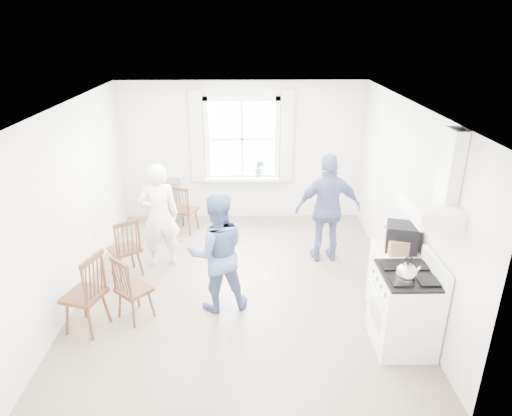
{
  "coord_description": "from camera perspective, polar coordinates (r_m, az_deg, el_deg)",
  "views": [
    {
      "loc": [
        0.11,
        -5.75,
        3.58
      ],
      "look_at": [
        0.22,
        0.2,
        1.12
      ],
      "focal_mm": 32.0,
      "sensor_mm": 36.0,
      "label": 1
    }
  ],
  "objects": [
    {
      "name": "room_shell",
      "position": [
        6.18,
        -1.97,
        0.82
      ],
      "size": [
        4.62,
        5.12,
        2.64
      ],
      "color": "gray",
      "rests_on": "ground"
    },
    {
      "name": "window_assembly",
      "position": [
        8.46,
        -1.75,
        7.98
      ],
      "size": [
        1.88,
        0.24,
        1.7
      ],
      "color": "white",
      "rests_on": "room_shell"
    },
    {
      "name": "range_hood",
      "position": [
        5.1,
        21.67,
        1.59
      ],
      "size": [
        0.45,
        0.76,
        0.94
      ],
      "color": "white",
      "rests_on": "room_shell"
    },
    {
      "name": "shelf_unit",
      "position": [
        8.81,
        -10.82,
        0.9
      ],
      "size": [
        0.4,
        0.3,
        0.8
      ],
      "primitive_type": "cube",
      "color": "gray",
      "rests_on": "ground"
    },
    {
      "name": "gas_stove",
      "position": [
        5.67,
        18.07,
        -11.89
      ],
      "size": [
        0.68,
        0.76,
        1.12
      ],
      "color": "white",
      "rests_on": "ground"
    },
    {
      "name": "kettle",
      "position": [
        5.22,
        18.3,
        -7.74
      ],
      "size": [
        0.22,
        0.22,
        0.31
      ],
      "color": "silver",
      "rests_on": "gas_stove"
    },
    {
      "name": "low_cabinet",
      "position": [
        6.27,
        16.68,
        -8.55
      ],
      "size": [
        0.5,
        0.55,
        0.9
      ],
      "primitive_type": "cube",
      "color": "white",
      "rests_on": "ground"
    },
    {
      "name": "stereo_stack",
      "position": [
        5.99,
        17.76,
        -3.47
      ],
      "size": [
        0.46,
        0.43,
        0.34
      ],
      "color": "black",
      "rests_on": "low_cabinet"
    },
    {
      "name": "cardboard_box",
      "position": [
        5.92,
        17.42,
        -4.57
      ],
      "size": [
        0.3,
        0.22,
        0.18
      ],
      "primitive_type": "cube",
      "rotation": [
        0.0,
        0.0,
        0.07
      ],
      "color": "#A06F4D",
      "rests_on": "low_cabinet"
    },
    {
      "name": "windsor_chair_a",
      "position": [
        6.9,
        -15.88,
        -4.24
      ],
      "size": [
        0.55,
        0.55,
        0.95
      ],
      "color": "#492817",
      "rests_on": "ground"
    },
    {
      "name": "windsor_chair_b",
      "position": [
        5.96,
        -15.91,
        -9.03
      ],
      "size": [
        0.53,
        0.53,
        0.91
      ],
      "color": "#492817",
      "rests_on": "ground"
    },
    {
      "name": "windsor_chair_c",
      "position": [
        5.88,
        -20.02,
        -9.07
      ],
      "size": [
        0.54,
        0.55,
        1.05
      ],
      "color": "#492817",
      "rests_on": "ground"
    },
    {
      "name": "person_left",
      "position": [
        7.07,
        -12.01,
        -0.95
      ],
      "size": [
        0.75,
        0.75,
        1.66
      ],
      "primitive_type": "imported",
      "rotation": [
        0.0,
        0.0,
        3.42
      ],
      "color": "white",
      "rests_on": "ground"
    },
    {
      "name": "person_mid",
      "position": [
        5.91,
        -4.87,
        -5.59
      ],
      "size": [
        0.94,
        0.94,
        1.62
      ],
      "primitive_type": "imported",
      "rotation": [
        0.0,
        0.0,
        3.36
      ],
      "color": "#4E6492",
      "rests_on": "ground"
    },
    {
      "name": "person_right",
      "position": [
        7.14,
        8.99,
        -0.1
      ],
      "size": [
        1.1,
        1.1,
        1.74
      ],
      "primitive_type": "imported",
      "rotation": [
        0.0,
        0.0,
        3.22
      ],
      "color": "navy",
      "rests_on": "ground"
    },
    {
      "name": "potted_plant",
      "position": [
        8.51,
        0.38,
        4.91
      ],
      "size": [
        0.22,
        0.22,
        0.33
      ],
      "primitive_type": "imported",
      "rotation": [
        0.0,
        0.0,
        -0.31
      ],
      "color": "#2F6A37",
      "rests_on": "window_assembly"
    },
    {
      "name": "windsor_chair_d",
      "position": [
        8.16,
        -9.23,
        0.4
      ],
      "size": [
        0.5,
        0.49,
        0.91
      ],
      "color": "#492817",
      "rests_on": "ground"
    }
  ]
}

